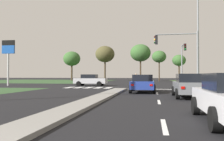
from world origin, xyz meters
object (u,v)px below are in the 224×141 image
at_px(car_silver_third, 90,80).
at_px(treeline_second, 105,54).
at_px(traffic_signal_near_right, 182,50).
at_px(pedestrian_at_median, 136,77).
at_px(treeline_near, 72,59).
at_px(street_lamp_second, 199,35).
at_px(traffic_signal_far_right, 183,57).
at_px(treeline_third, 140,53).
at_px(car_blue_second, 143,83).
at_px(fuel_price_totem, 8,52).
at_px(treeline_fifth, 179,61).
at_px(car_grey_fourth, 190,85).
at_px(treeline_fourth, 159,57).

relative_size(car_silver_third, treeline_second, 0.47).
bearing_deg(traffic_signal_near_right, pedestrian_at_median, 109.42).
distance_m(pedestrian_at_median, treeline_near, 28.73).
relative_size(traffic_signal_near_right, street_lamp_second, 0.54).
height_order(traffic_signal_far_right, treeline_third, treeline_third).
height_order(treeline_near, treeline_second, treeline_second).
distance_m(car_blue_second, fuel_price_totem, 20.85).
distance_m(treeline_near, treeline_fifth, 28.63).
bearing_deg(treeline_third, street_lamp_second, -75.43).
bearing_deg(car_silver_third, treeline_second, -171.94).
distance_m(fuel_price_totem, treeline_third, 35.73).
distance_m(traffic_signal_far_right, treeline_third, 25.47).
xyz_separation_m(traffic_signal_near_right, treeline_second, (-15.72, 37.41, 3.13)).
bearing_deg(treeline_near, traffic_signal_near_right, -56.11).
height_order(car_grey_fourth, treeline_fourth, treeline_fourth).
bearing_deg(treeline_third, car_blue_second, -86.65).
relative_size(car_blue_second, car_grey_fourth, 1.05).
xyz_separation_m(car_blue_second, treeline_second, (-12.01, 42.29, 6.39)).
xyz_separation_m(car_silver_third, treeline_near, (-13.81, 31.05, 5.25)).
bearing_deg(treeline_fourth, car_grey_fourth, -88.84).
relative_size(fuel_price_totem, treeline_second, 0.66).
xyz_separation_m(traffic_signal_far_right, treeline_second, (-17.26, 25.64, 2.97)).
relative_size(car_silver_third, treeline_fourth, 0.59).
bearing_deg(treeline_near, car_blue_second, -63.13).
distance_m(pedestrian_at_median, treeline_third, 20.18).
xyz_separation_m(car_grey_fourth, traffic_signal_near_right, (0.57, 9.05, 3.25)).
distance_m(car_grey_fourth, street_lamp_second, 13.95).
height_order(fuel_price_totem, treeline_fifth, treeline_fifth).
xyz_separation_m(car_blue_second, car_grey_fourth, (3.14, -4.18, 0.02)).
relative_size(car_silver_third, treeline_third, 0.47).
distance_m(traffic_signal_near_right, street_lamp_second, 4.69).
relative_size(traffic_signal_far_right, treeline_fifth, 0.95).
xyz_separation_m(traffic_signal_near_right, street_lamp_second, (2.32, 3.55, 2.00)).
xyz_separation_m(car_grey_fourth, treeline_fifth, (3.93, 43.70, 4.29)).
bearing_deg(treeline_fifth, traffic_signal_far_right, -94.55).
bearing_deg(traffic_signal_far_right, car_blue_second, -107.48).
bearing_deg(car_silver_third, traffic_signal_far_right, 112.90).
distance_m(car_grey_fourth, traffic_signal_near_right, 9.63).
distance_m(car_blue_second, treeline_third, 41.34).
height_order(pedestrian_at_median, treeline_fifth, treeline_fifth).
bearing_deg(traffic_signal_near_right, fuel_price_totem, 169.53).
bearing_deg(car_grey_fourth, traffic_signal_near_right, 86.40).
distance_m(car_silver_third, traffic_signal_near_right, 13.37).
bearing_deg(car_grey_fourth, car_silver_third, 124.92).
height_order(car_blue_second, traffic_signal_far_right, traffic_signal_far_right).
relative_size(car_blue_second, pedestrian_at_median, 2.78).
bearing_deg(treeline_near, treeline_second, 0.08).
relative_size(fuel_price_totem, treeline_fourth, 0.82).
relative_size(car_blue_second, traffic_signal_near_right, 0.77).
bearing_deg(traffic_signal_far_right, car_silver_third, -157.10).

